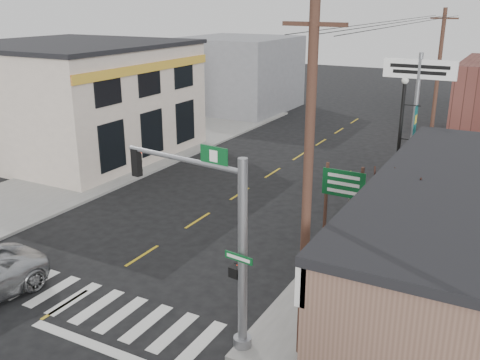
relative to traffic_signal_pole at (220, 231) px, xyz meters
The scene contains 18 objects.
ground 6.58m from the traffic_signal_pole, behind, with size 140.00×140.00×0.00m, color black.
sidewalk_right 13.29m from the traffic_signal_pole, 74.29° to the left, with size 6.00×38.00×0.13m, color gray.
sidewalk_left 19.38m from the traffic_signal_pole, 139.62° to the left, with size 6.00×38.00×0.13m, color gray.
center_line 9.85m from the traffic_signal_pole, 126.92° to the left, with size 0.12×56.00×0.01m, color gold.
crosswalk 6.55m from the traffic_signal_pole, behind, with size 11.00×2.20×0.01m, color silver.
left_building 22.84m from the traffic_signal_pole, 144.22° to the left, with size 12.00×12.00×6.80m, color beige.
bldg_distant_left 35.44m from the traffic_signal_pole, 117.79° to the left, with size 9.00×10.00×6.40m, color gray.
traffic_signal_pole is the anchor object (origin of this frame).
guide_sign 8.59m from the traffic_signal_pole, 84.75° to the left, with size 1.77×0.14×3.10m.
fire_hydrant 8.05m from the traffic_signal_pole, 77.29° to the left, with size 0.25×0.25×0.79m.
ped_crossing_sign 9.48m from the traffic_signal_pole, 85.25° to the left, with size 1.02×0.07×2.62m.
lamp_post 13.32m from the traffic_signal_pole, 81.79° to the left, with size 0.79×0.62×6.06m.
dance_center_sign 14.82m from the traffic_signal_pole, 81.48° to the left, with size 3.31×0.21×7.04m.
bare_tree 6.15m from the traffic_signal_pole, 54.86° to the left, with size 2.45×2.45×4.91m.
shrub_front 6.13m from the traffic_signal_pole, 29.36° to the left, with size 1.46×1.46×1.10m, color #213818.
shrub_back 10.82m from the traffic_signal_pole, 59.28° to the left, with size 1.09×1.09×0.82m, color black.
utility_pole_near 2.68m from the traffic_signal_pole, 13.98° to the left, with size 1.63×0.24×9.36m.
utility_pole_far 21.80m from the traffic_signal_pole, 84.79° to the left, with size 1.55×0.23×8.93m.
Camera 1 is at (12.22, -10.68, 9.37)m, focal length 40.00 mm.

